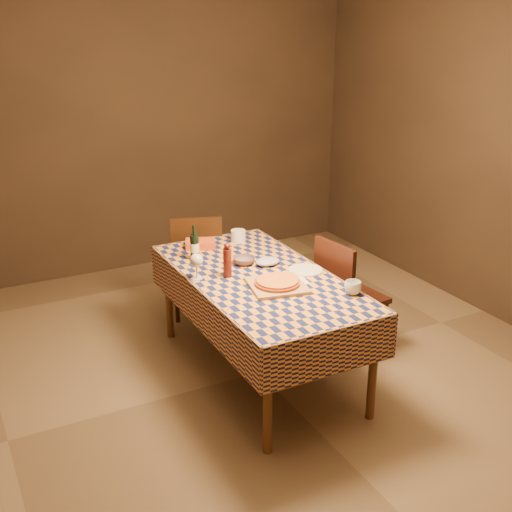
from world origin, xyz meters
The scene contains 16 objects.
room centered at (0.00, 0.00, 1.35)m, with size 5.00×5.10×2.70m.
dining_table centered at (0.00, 0.00, 0.69)m, with size 0.94×1.84×0.77m.
cutting_board centered at (0.01, -0.23, 0.78)m, with size 0.36×0.36×0.02m, color #A4804D.
pizza centered at (0.01, -0.23, 0.81)m, with size 0.33×0.33×0.03m.
pepper_mill centered at (-0.20, 0.09, 0.89)m, with size 0.07×0.07×0.25m.
bowl centered at (0.01, 0.25, 0.80)m, with size 0.16×0.16×0.05m, color #664B56.
wine_glass centered at (-0.40, 0.15, 0.90)m, with size 0.10×0.10×0.18m.
wine_bottle centered at (-0.28, 0.50, 0.87)m, with size 0.08×0.08×0.27m.
deli_tub centered at (0.18, 0.70, 0.82)m, with size 0.12×0.12×0.10m, color silver.
takeout_container centered at (-0.14, 0.72, 0.80)m, with size 0.23×0.16×0.06m, color #BD4718.
white_plate centered at (0.33, -0.07, 0.78)m, with size 0.24×0.24×0.01m, color silver.
tumbler centered at (0.39, -0.55, 0.81)m, with size 0.11×0.11×0.09m, color silver.
flour_patch centered at (0.13, -0.18, 0.77)m, with size 0.24×0.18×0.00m, color silver.
flour_bag centered at (0.15, 0.16, 0.80)m, with size 0.18×0.14×0.05m, color #A1ACCE.
chair_far centered at (-0.03, 1.08, 0.52)m, with size 0.53×0.54×0.93m.
chair_right centered at (0.70, -0.04, 0.52)m, with size 0.47×0.47×0.93m.
Camera 1 is at (-1.91, -3.63, 2.48)m, focal length 45.00 mm.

